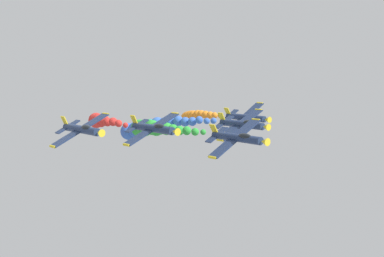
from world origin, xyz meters
name	(u,v)px	position (x,y,z in m)	size (l,w,h in m)	color
airplane_lead	(237,138)	(0.38, 10.19, 122.01)	(8.52, 10.35, 4.99)	navy
smoke_trail_lead	(149,128)	(-3.20, -15.82, 120.87)	(7.67, 26.98, 4.05)	green
airplane_left_inner	(242,124)	(-8.04, 2.45, 122.70)	(8.68, 10.35, 4.66)	navy
smoke_trail_left_inner	(149,127)	(-5.92, -19.77, 120.54)	(5.56, 22.39, 5.49)	blue
airplane_right_inner	(154,128)	(7.39, 0.58, 122.96)	(8.83, 10.35, 4.33)	navy
smoke_trail_right_inner	(99,121)	(3.31, -21.87, 122.13)	(8.05, 21.81, 3.36)	red
airplane_left_outer	(246,117)	(-16.32, -5.10, 122.75)	(8.34, 10.35, 5.29)	navy
smoke_trail_left_outer	(193,117)	(-19.21, -23.31, 121.52)	(6.29, 17.01, 3.79)	orange
airplane_right_outer	(82,129)	(15.55, -5.10, 122.89)	(8.77, 10.35, 4.47)	navy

